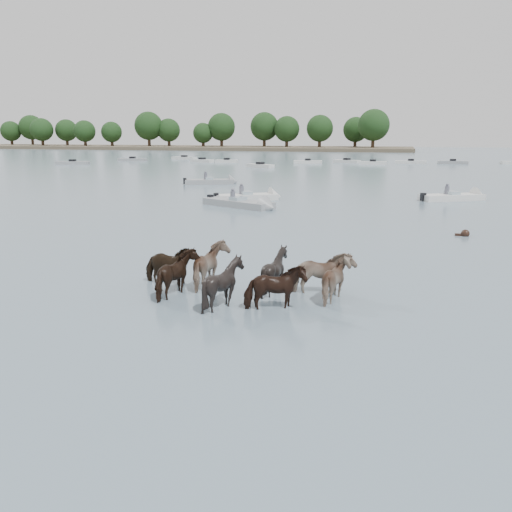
# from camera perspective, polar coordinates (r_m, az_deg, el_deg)

# --- Properties ---
(ground) EXTENTS (400.00, 400.00, 0.00)m
(ground) POSITION_cam_1_polar(r_m,az_deg,el_deg) (17.87, -5.57, -3.54)
(ground) COLOR slate
(ground) RESTS_ON ground
(shoreline) EXTENTS (160.00, 30.00, 1.00)m
(shoreline) POSITION_cam_1_polar(r_m,az_deg,el_deg) (182.66, -9.48, 11.71)
(shoreline) COLOR #4C4233
(shoreline) RESTS_ON ground
(pony_herd) EXTENTS (7.79, 3.97, 1.67)m
(pony_herd) POSITION_cam_1_polar(r_m,az_deg,el_deg) (16.85, -1.22, -2.24)
(pony_herd) COLOR black
(pony_herd) RESTS_ON ground
(swimming_pony) EXTENTS (0.72, 0.44, 0.44)m
(swimming_pony) POSITION_cam_1_polar(r_m,az_deg,el_deg) (28.89, 21.96, 2.26)
(swimming_pony) COLOR black
(swimming_pony) RESTS_ON ground
(motorboat_a) EXTENTS (5.40, 4.13, 1.92)m
(motorboat_a) POSITION_cam_1_polar(r_m,az_deg,el_deg) (41.55, -0.05, 6.51)
(motorboat_a) COLOR silver
(motorboat_a) RESTS_ON ground
(motorboat_b) EXTENTS (6.33, 4.17, 1.92)m
(motorboat_b) POSITION_cam_1_polar(r_m,az_deg,el_deg) (37.15, -1.06, 5.69)
(motorboat_b) COLOR gray
(motorboat_b) RESTS_ON ground
(motorboat_c) EXTENTS (5.62, 4.12, 1.92)m
(motorboat_c) POSITION_cam_1_polar(r_m,az_deg,el_deg) (44.61, 21.58, 6.05)
(motorboat_c) COLOR silver
(motorboat_c) RESTS_ON ground
(motorboat_f) EXTENTS (5.72, 3.63, 1.92)m
(motorboat_f) POSITION_cam_1_polar(r_m,az_deg,el_deg) (55.20, -4.36, 8.17)
(motorboat_f) COLOR gray
(motorboat_f) RESTS_ON ground
(distant_flotilla) EXTENTS (102.99, 29.30, 0.93)m
(distant_flotilla) POSITION_cam_1_polar(r_m,az_deg,el_deg) (92.09, 11.71, 10.02)
(distant_flotilla) COLOR gray
(distant_flotilla) RESTS_ON ground
(treeline) EXTENTS (143.54, 19.74, 12.40)m
(treeline) POSITION_cam_1_polar(r_m,az_deg,el_deg) (181.56, -8.17, 13.74)
(treeline) COLOR #382619
(treeline) RESTS_ON ground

